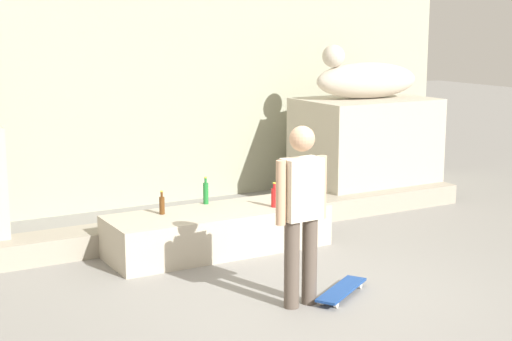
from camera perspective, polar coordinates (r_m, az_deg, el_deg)
ground_plane at (r=7.40m, az=3.95°, el=-9.56°), size 40.00×40.00×0.00m
facade_wall at (r=11.13m, az=-9.59°, el=11.60°), size 10.54×0.60×5.49m
pedestal_right at (r=11.50m, az=7.97°, el=1.58°), size 1.89×1.31×1.48m
statue_reclining_right at (r=11.36m, az=7.95°, el=6.65°), size 1.66×0.75×0.78m
ledge_block at (r=8.88m, az=-2.79°, el=-4.41°), size 2.53×0.86×0.48m
skater at (r=7.04m, az=3.33°, el=-2.76°), size 0.54×0.23×1.67m
skateboard at (r=7.54m, az=6.28°, el=-8.68°), size 0.79×0.59×0.08m
bottle_clear at (r=9.06m, az=3.42°, el=-1.68°), size 0.08×0.08×0.32m
bottle_brown at (r=8.67m, az=-6.89°, el=-2.50°), size 0.06×0.06×0.27m
bottle_green at (r=9.10m, az=-3.70°, el=-1.63°), size 0.06×0.06×0.32m
bottle_red at (r=8.93m, az=1.36°, el=-1.95°), size 0.08×0.08×0.29m
stair_step at (r=9.48m, az=-4.59°, el=-4.10°), size 8.07×0.50×0.27m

